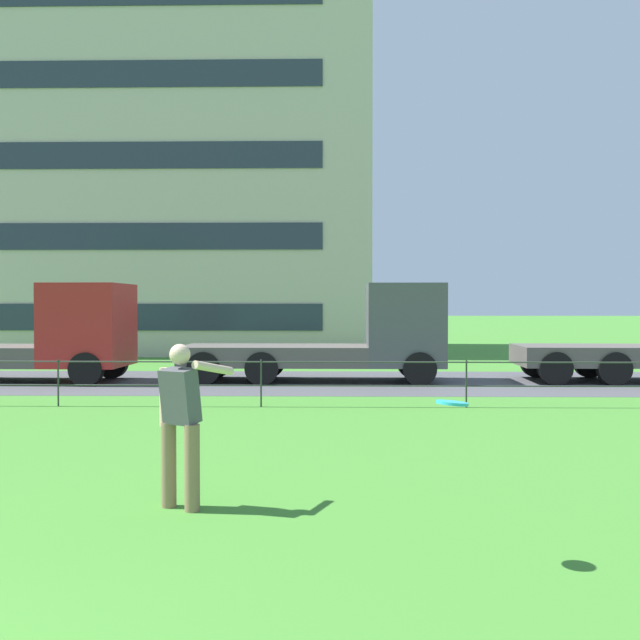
# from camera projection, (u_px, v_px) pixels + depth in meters

# --- Properties ---
(street_strip) EXTENTS (80.00, 6.52, 0.01)m
(street_strip) POSITION_uv_depth(u_px,v_px,m) (203.00, 382.00, 20.53)
(street_strip) COLOR #4C4C51
(street_strip) RESTS_ON ground
(park_fence) EXTENTS (38.95, 0.04, 1.00)m
(park_fence) POSITION_uv_depth(u_px,v_px,m) (159.00, 375.00, 15.49)
(park_fence) COLOR #333833
(park_fence) RESTS_ON ground
(person_thrower) EXTENTS (0.75, 0.68, 1.74)m
(person_thrower) POSITION_uv_depth(u_px,v_px,m) (181.00, 420.00, 7.69)
(person_thrower) COLOR #846B4C
(person_thrower) RESTS_ON ground
(frisbee) EXTENTS (0.35, 0.35, 0.05)m
(frisbee) POSITION_uv_depth(u_px,v_px,m) (452.00, 403.00, 6.09)
(frisbee) COLOR #2DB2C6
(flatbed_truck_far_right) EXTENTS (7.34, 2.54, 2.75)m
(flatbed_truck_far_right) POSITION_uv_depth(u_px,v_px,m) (37.00, 338.00, 20.50)
(flatbed_truck_far_right) COLOR #B22323
(flatbed_truck_far_right) RESTS_ON ground
(flatbed_truck_right) EXTENTS (7.32, 2.47, 2.75)m
(flatbed_truck_right) POSITION_uv_depth(u_px,v_px,m) (352.00, 338.00, 20.59)
(flatbed_truck_right) COLOR #4C4C51
(flatbed_truck_right) RESTS_ON ground
(apartment_building_background) EXTENTS (25.67, 11.56, 20.34)m
(apartment_building_background) POSITION_uv_depth(u_px,v_px,m) (106.00, 141.00, 35.70)
(apartment_building_background) COLOR beige
(apartment_building_background) RESTS_ON ground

